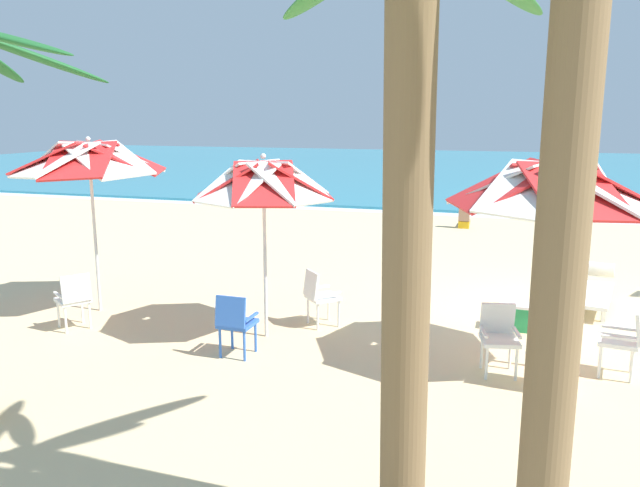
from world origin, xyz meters
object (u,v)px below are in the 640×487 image
plastic_chair_0 (499,334)px  beach_umbrella_1 (264,182)px  plastic_chair_1 (624,338)px  plastic_chair_4 (235,321)px  plastic_chair_3 (319,294)px  plastic_chair_2 (543,348)px  beach_umbrella_0 (551,186)px  beachgoer_seated (464,217)px  sun_lounger_1 (591,289)px  beach_umbrella_2 (89,160)px  plastic_chair_5 (74,297)px  palm_tree_0 (579,16)px  palm_tree_2 (410,197)px  cooler_box (516,316)px

plastic_chair_0 → beach_umbrella_1: beach_umbrella_1 is taller
plastic_chair_1 → plastic_chair_4: 4.87m
plastic_chair_1 → plastic_chair_3: size_ratio=1.00×
plastic_chair_1 → plastic_chair_4: (-4.80, -0.84, 0.00)m
beach_umbrella_1 → plastic_chair_4: 1.95m
beach_umbrella_1 → plastic_chair_3: beach_umbrella_1 is taller
plastic_chair_2 → plastic_chair_0: bearing=147.5°
beach_umbrella_0 → plastic_chair_2: beach_umbrella_0 is taller
plastic_chair_3 → beachgoer_seated: 9.53m
beach_umbrella_0 → plastic_chair_1: beach_umbrella_0 is taller
sun_lounger_1 → beach_umbrella_0: bearing=-106.5°
beachgoer_seated → beach_umbrella_2: bearing=-117.4°
plastic_chair_5 → sun_lounger_1: size_ratio=0.39×
palm_tree_0 → palm_tree_2: bearing=149.0°
beach_umbrella_0 → plastic_chair_4: bearing=-167.7°
cooler_box → palm_tree_2: bearing=-98.4°
plastic_chair_3 → beachgoer_seated: (1.39, 9.42, -0.20)m
plastic_chair_1 → cooler_box: size_ratio=1.73×
plastic_chair_3 → cooler_box: (2.87, 0.73, -0.30)m
beach_umbrella_0 → sun_lounger_1: (0.91, 3.07, -2.03)m
sun_lounger_1 → beachgoer_seated: size_ratio=2.40×
sun_lounger_1 → plastic_chair_1: bearing=-88.9°
beach_umbrella_1 → plastic_chair_2: bearing=-9.9°
plastic_chair_0 → beachgoer_seated: size_ratio=0.94×
palm_tree_0 → beach_umbrella_0: bearing=88.0°
beach_umbrella_2 → cooler_box: beach_umbrella_2 is taller
palm_tree_0 → beachgoer_seated: bearing=96.3°
plastic_chair_4 → beach_umbrella_2: (-2.99, 1.17, 1.97)m
plastic_chair_4 → palm_tree_2: bearing=-48.1°
beach_umbrella_0 → palm_tree_2: 4.07m
plastic_chair_5 → palm_tree_0: 8.16m
plastic_chair_4 → plastic_chair_5: size_ratio=1.00×
palm_tree_0 → palm_tree_2: palm_tree_0 is taller
plastic_chair_2 → beachgoer_seated: 10.90m
plastic_chair_1 → cooler_box: plastic_chair_1 is taller
sun_lounger_1 → palm_tree_0: size_ratio=0.38×
plastic_chair_1 → sun_lounger_1: plastic_chair_1 is taller
beach_umbrella_2 → plastic_chair_3: bearing=5.6°
sun_lounger_1 → palm_tree_2: bearing=-105.8°
plastic_chair_2 → beach_umbrella_1: bearing=170.1°
beach_umbrella_1 → beachgoer_seated: beach_umbrella_1 is taller
plastic_chair_2 → plastic_chair_4: bearing=-177.1°
beach_umbrella_1 → plastic_chair_3: bearing=48.9°
plastic_chair_3 → plastic_chair_5: size_ratio=1.00×
plastic_chair_0 → sun_lounger_1: plastic_chair_0 is taller
beach_umbrella_2 → sun_lounger_1: size_ratio=1.28×
beach_umbrella_2 → plastic_chair_5: (0.23, -0.89, -1.97)m
palm_tree_2 → cooler_box: bearing=81.6°
plastic_chair_0 → palm_tree_0: 5.21m
cooler_box → beachgoer_seated: beachgoer_seated is taller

